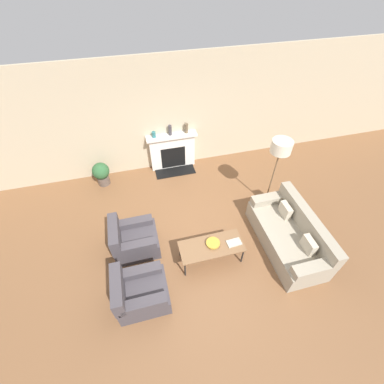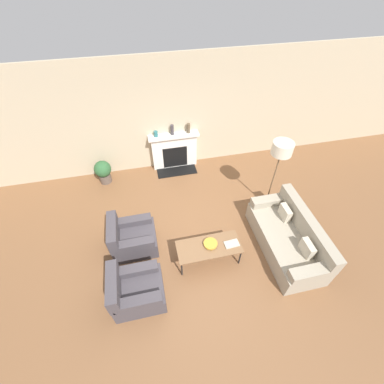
% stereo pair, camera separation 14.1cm
% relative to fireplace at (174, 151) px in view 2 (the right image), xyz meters
% --- Properties ---
extents(ground_plane, '(18.00, 18.00, 0.00)m').
position_rel_fireplace_xyz_m(ground_plane, '(-0.04, -2.86, -0.49)').
color(ground_plane, brown).
extents(wall_back, '(18.00, 0.06, 2.90)m').
position_rel_fireplace_xyz_m(wall_back, '(-0.04, 0.15, 0.96)').
color(wall_back, '#BCAD8E').
rests_on(wall_back, ground_plane).
extents(fireplace, '(1.31, 0.59, 1.01)m').
position_rel_fireplace_xyz_m(fireplace, '(0.00, 0.00, 0.00)').
color(fireplace, silver).
rests_on(fireplace, ground_plane).
extents(couch, '(0.90, 1.93, 0.85)m').
position_rel_fireplace_xyz_m(couch, '(1.78, -3.11, -0.18)').
color(couch, '#9E937F').
rests_on(couch, ground_plane).
extents(armchair_near, '(0.88, 0.75, 0.80)m').
position_rel_fireplace_xyz_m(armchair_near, '(-1.30, -3.53, -0.20)').
color(armchair_near, '#423D42').
rests_on(armchair_near, ground_plane).
extents(armchair_far, '(0.88, 0.75, 0.80)m').
position_rel_fireplace_xyz_m(armchair_far, '(-1.30, -2.43, -0.20)').
color(armchair_far, '#423D42').
rests_on(armchair_far, ground_plane).
extents(coffee_table, '(1.22, 0.52, 0.45)m').
position_rel_fireplace_xyz_m(coffee_table, '(0.14, -3.05, -0.07)').
color(coffee_table, brown).
rests_on(coffee_table, ground_plane).
extents(bowl, '(0.27, 0.27, 0.05)m').
position_rel_fireplace_xyz_m(bowl, '(0.17, -3.02, -0.01)').
color(bowl, '#BC8E2D').
rests_on(bowl, coffee_table).
extents(book, '(0.29, 0.18, 0.02)m').
position_rel_fireplace_xyz_m(book, '(0.57, -3.10, -0.03)').
color(book, '#B2A893').
rests_on(book, coffee_table).
extents(floor_lamp, '(0.42, 0.42, 1.78)m').
position_rel_fireplace_xyz_m(floor_lamp, '(1.88, -1.92, 1.05)').
color(floor_lamp, brown).
rests_on(floor_lamp, ground_plane).
extents(mantel_vase_left, '(0.10, 0.10, 0.14)m').
position_rel_fireplace_xyz_m(mantel_vase_left, '(-0.44, 0.02, 0.59)').
color(mantel_vase_left, '#28666B').
rests_on(mantel_vase_left, fireplace).
extents(mantel_vase_center_left, '(0.09, 0.09, 0.27)m').
position_rel_fireplace_xyz_m(mantel_vase_center_left, '(-0.02, 0.02, 0.65)').
color(mantel_vase_center_left, '#3D383D').
rests_on(mantel_vase_center_left, fireplace).
extents(mantel_vase_center_right, '(0.09, 0.09, 0.25)m').
position_rel_fireplace_xyz_m(mantel_vase_center_right, '(0.39, 0.02, 0.64)').
color(mantel_vase_center_right, brown).
rests_on(mantel_vase_center_right, fireplace).
extents(potted_plant, '(0.42, 0.42, 0.63)m').
position_rel_fireplace_xyz_m(potted_plant, '(-1.89, -0.25, -0.14)').
color(potted_plant, brown).
rests_on(potted_plant, ground_plane).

